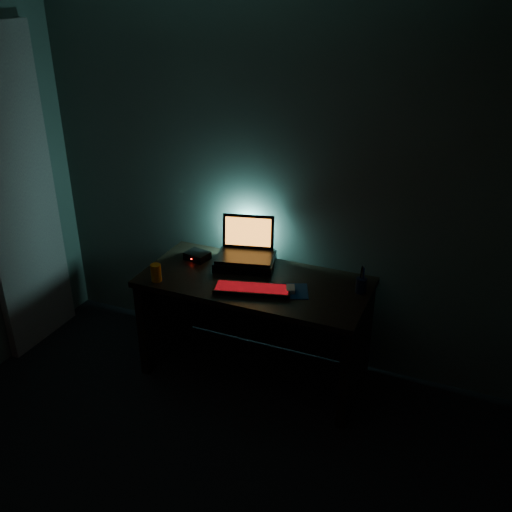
% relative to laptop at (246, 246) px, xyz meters
% --- Properties ---
extents(room, '(3.50, 4.00, 2.50)m').
position_rel_laptop_xyz_m(room, '(0.15, -1.84, 0.38)').
color(room, black).
rests_on(room, ground).
extents(desk, '(1.50, 0.70, 0.75)m').
position_rel_laptop_xyz_m(desk, '(0.15, -0.17, -0.38)').
color(desk, black).
rests_on(desk, ground).
extents(curtain, '(0.06, 0.65, 2.30)m').
position_rel_laptop_xyz_m(curtain, '(-1.56, -0.42, 0.28)').
color(curtain, tan).
rests_on(curtain, ground).
extents(riser, '(0.46, 0.39, 0.06)m').
position_rel_laptop_xyz_m(riser, '(0.01, -0.05, -0.09)').
color(riser, black).
rests_on(riser, desk).
extents(laptop, '(0.43, 0.36, 0.26)m').
position_rel_laptop_xyz_m(laptop, '(0.00, 0.00, 0.00)').
color(laptop, black).
rests_on(laptop, riser).
extents(keyboard, '(0.51, 0.27, 0.03)m').
position_rel_laptop_xyz_m(keyboard, '(0.20, -0.37, -0.11)').
color(keyboard, black).
rests_on(keyboard, desk).
extents(mousepad, '(0.28, 0.27, 0.00)m').
position_rel_laptop_xyz_m(mousepad, '(0.42, -0.28, -0.12)').
color(mousepad, navy).
rests_on(mousepad, desk).
extents(mouse, '(0.08, 0.10, 0.03)m').
position_rel_laptop_xyz_m(mouse, '(0.42, -0.28, -0.10)').
color(mouse, gray).
rests_on(mouse, mousepad).
extents(pen_cup, '(0.07, 0.07, 0.10)m').
position_rel_laptop_xyz_m(pen_cup, '(0.83, -0.11, -0.07)').
color(pen_cup, black).
rests_on(pen_cup, desk).
extents(juice_glass, '(0.09, 0.09, 0.12)m').
position_rel_laptop_xyz_m(juice_glass, '(-0.43, -0.48, -0.06)').
color(juice_glass, '#CE6D0A').
rests_on(juice_glass, desk).
extents(router, '(0.18, 0.15, 0.05)m').
position_rel_laptop_xyz_m(router, '(-0.34, -0.09, -0.09)').
color(router, black).
rests_on(router, desk).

